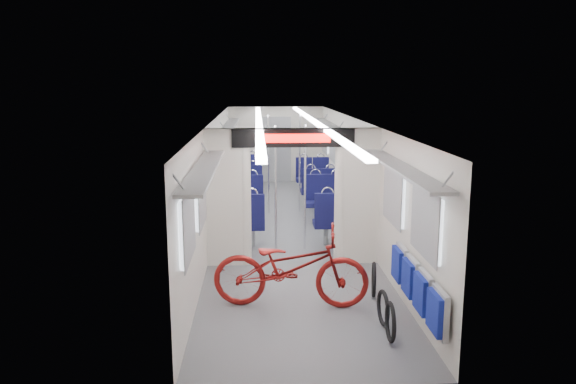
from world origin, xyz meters
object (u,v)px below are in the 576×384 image
object	(u,v)px
bike_hoop_b	(383,310)
seat_bay_far_left	(244,176)
stanchion_far_right	(300,164)
bike_hoop_c	(374,281)
bike_hoop_a	(390,324)
bicycle	(291,267)
seat_bay_near_left	(241,206)
stanchion_far_left	(269,165)
stanchion_near_right	(305,188)
seat_bay_far_right	(316,180)
seat_bay_near_right	(332,205)
stanchion_near_left	(276,190)
flip_bench	(416,286)

from	to	relation	value
bike_hoop_b	seat_bay_far_left	distance (m)	8.42
bike_hoop_b	stanchion_far_right	xyz separation A→B (m)	(-0.58, 6.43, 0.94)
bike_hoop_c	stanchion_far_right	size ratio (longest dim) A/B	0.22
bike_hoop_a	stanchion_far_right	distance (m)	6.98
bicycle	seat_bay_far_left	bearing A→B (deg)	13.00
seat_bay_near_left	bike_hoop_a	bearing A→B (deg)	-68.98
stanchion_far_left	seat_bay_near_left	bearing A→B (deg)	-108.96
seat_bay_near_left	stanchion_far_right	size ratio (longest dim) A/B	0.98
stanchion_far_left	bike_hoop_a	bearing A→B (deg)	-79.13
stanchion_near_right	bike_hoop_a	bearing A→B (deg)	-79.71
seat_bay_far_left	stanchion_far_left	xyz separation A→B (m)	(0.61, -1.92, 0.59)
bicycle	bike_hoop_a	bearing A→B (deg)	-128.73
bike_hoop_a	bike_hoop_c	size ratio (longest dim) A/B	0.97
stanchion_far_right	bike_hoop_a	bearing A→B (deg)	-85.36
seat_bay_far_right	stanchion_far_right	bearing A→B (deg)	-113.18
stanchion_far_left	stanchion_far_right	xyz separation A→B (m)	(0.73, 0.16, 0.00)
seat_bay_far_right	seat_bay_near_right	bearing A→B (deg)	-90.00
seat_bay_far_left	stanchion_near_left	bearing A→B (deg)	-82.35
bike_hoop_c	stanchion_far_right	distance (m)	5.58
seat_bay_far_left	stanchion_far_right	distance (m)	2.29
bike_hoop_a	seat_bay_near_left	xyz separation A→B (m)	(-1.90, 4.95, 0.34)
stanchion_far_left	seat_bay_far_right	bearing A→B (deg)	47.83
flip_bench	seat_bay_near_right	bearing A→B (deg)	95.11
seat_bay_near_left	seat_bay_far_left	distance (m)	3.69
stanchion_near_left	bicycle	bearing A→B (deg)	-87.40
bicycle	bike_hoop_c	bearing A→B (deg)	-70.19
flip_bench	seat_bay_far_right	bearing A→B (deg)	93.07
seat_bay_far_left	flip_bench	bearing A→B (deg)	-74.66
bike_hoop_a	stanchion_far_left	world-z (taller)	stanchion_far_left
seat_bay_near_left	stanchion_near_left	distance (m)	1.57
flip_bench	bike_hoop_a	world-z (taller)	flip_bench
stanchion_near_right	stanchion_near_left	bearing A→B (deg)	-161.82
seat_bay_far_left	seat_bay_far_right	xyz separation A→B (m)	(1.87, -0.53, -0.01)
flip_bench	stanchion_far_right	world-z (taller)	stanchion_far_right
bicycle	seat_bay_near_left	size ratio (longest dim) A/B	0.95
bike_hoop_b	bike_hoop_c	distance (m)	0.97
bike_hoop_a	seat_bay_far_left	size ratio (longest dim) A/B	0.23
seat_bay_far_left	seat_bay_far_right	size ratio (longest dim) A/B	1.04
seat_bay_near_left	seat_bay_near_right	xyz separation A→B (m)	(1.87, 0.04, -0.00)
bicycle	bike_hoop_b	distance (m)	1.37
bike_hoop_a	bike_hoop_b	distance (m)	0.46
bike_hoop_b	bike_hoop_c	xyz separation A→B (m)	(0.08, 0.96, 0.02)
flip_bench	bike_hoop_a	size ratio (longest dim) A/B	4.25
flip_bench	seat_bay_near_right	xyz separation A→B (m)	(-0.42, 4.69, -0.02)
flip_bench	stanchion_far_left	distance (m)	6.66
bike_hoop_c	seat_bay_near_right	world-z (taller)	seat_bay_near_right
seat_bay_far_left	stanchion_near_right	size ratio (longest dim) A/B	0.95
seat_bay_near_right	seat_bay_far_right	distance (m)	3.13
bike_hoop_b	stanchion_far_right	bearing A→B (deg)	95.11
bike_hoop_c	seat_bay_far_right	distance (m)	6.71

